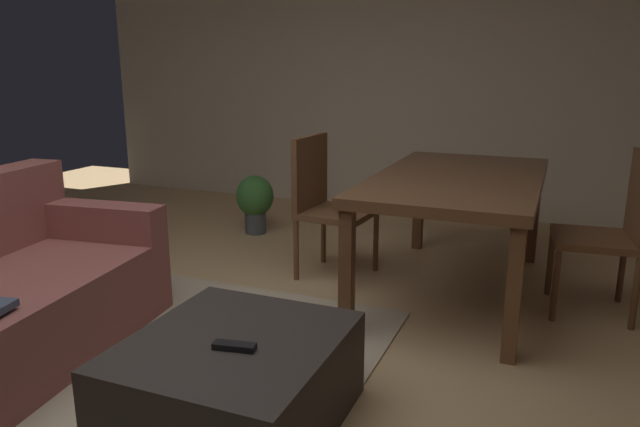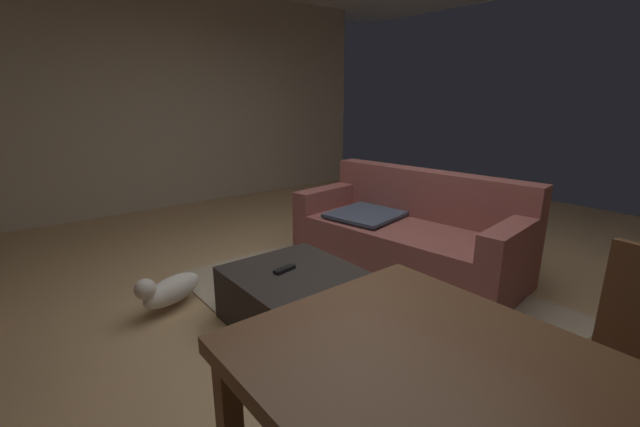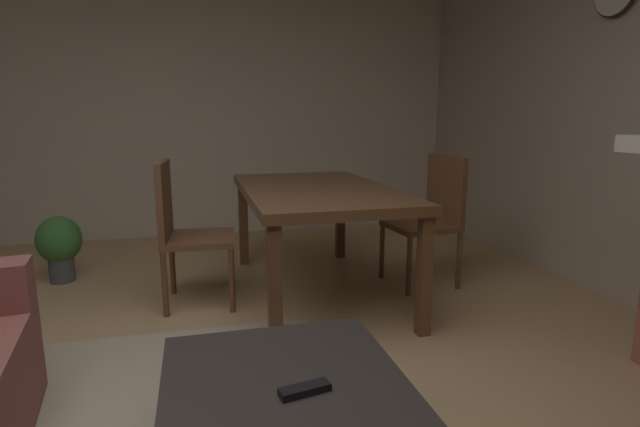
{
  "view_description": "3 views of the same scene",
  "coord_description": "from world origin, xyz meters",
  "px_view_note": "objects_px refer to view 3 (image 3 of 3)",
  "views": [
    {
      "loc": [
        -1.84,
        -1.56,
        1.4
      ],
      "look_at": [
        0.22,
        -0.71,
        0.83
      ],
      "focal_mm": 33.28,
      "sensor_mm": 36.0,
      "label": 1
    },
    {
      "loc": [
        1.97,
        -1.88,
        1.47
      ],
      "look_at": [
        0.43,
        -0.65,
        0.91
      ],
      "focal_mm": 23.07,
      "sensor_mm": 36.0,
      "label": 2
    },
    {
      "loc": [
        -1.45,
        -0.22,
        1.2
      ],
      "look_at": [
        0.52,
        -0.72,
        0.8
      ],
      "focal_mm": 27.46,
      "sensor_mm": 36.0,
      "label": 3
    }
  ],
  "objects_px": {
    "dining_chair_north": "(183,225)",
    "dining_chair_south": "(432,212)",
    "tv_remote": "(305,390)",
    "potted_plant": "(59,244)",
    "dining_table": "(316,198)"
  },
  "relations": [
    {
      "from": "dining_chair_north",
      "to": "dining_chair_south",
      "type": "relative_size",
      "value": 1.0
    },
    {
      "from": "tv_remote",
      "to": "potted_plant",
      "type": "bearing_deg",
      "value": 16.47
    },
    {
      "from": "tv_remote",
      "to": "dining_chair_north",
      "type": "bearing_deg",
      "value": 1.18
    },
    {
      "from": "tv_remote",
      "to": "dining_chair_north",
      "type": "xyz_separation_m",
      "value": [
        1.83,
        0.38,
        0.14
      ]
    },
    {
      "from": "tv_remote",
      "to": "potted_plant",
      "type": "relative_size",
      "value": 0.33
    },
    {
      "from": "dining_table",
      "to": "dining_chair_south",
      "type": "bearing_deg",
      "value": -89.4
    },
    {
      "from": "tv_remote",
      "to": "dining_table",
      "type": "relative_size",
      "value": 0.09
    },
    {
      "from": "tv_remote",
      "to": "dining_chair_south",
      "type": "bearing_deg",
      "value": -47.08
    },
    {
      "from": "dining_table",
      "to": "dining_chair_south",
      "type": "height_order",
      "value": "dining_chair_south"
    },
    {
      "from": "dining_table",
      "to": "dining_chair_north",
      "type": "bearing_deg",
      "value": 89.55
    },
    {
      "from": "dining_chair_north",
      "to": "dining_chair_south",
      "type": "bearing_deg",
      "value": -89.93
    },
    {
      "from": "tv_remote",
      "to": "potted_plant",
      "type": "xyz_separation_m",
      "value": [
        2.51,
        1.28,
        -0.1
      ]
    },
    {
      "from": "dining_chair_south",
      "to": "potted_plant",
      "type": "distance_m",
      "value": 2.73
    },
    {
      "from": "tv_remote",
      "to": "potted_plant",
      "type": "distance_m",
      "value": 2.82
    },
    {
      "from": "tv_remote",
      "to": "dining_chair_south",
      "type": "relative_size",
      "value": 0.17
    }
  ]
}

